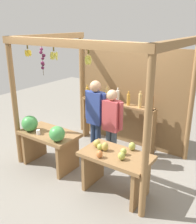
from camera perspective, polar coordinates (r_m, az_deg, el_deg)
ground_plane at (r=5.36m, az=1.25°, el=-10.55°), size 12.00×12.00×0.00m
market_stall at (r=5.18m, az=4.10°, el=5.45°), size 2.79×2.12×2.44m
fruit_counter_left at (r=4.96m, az=-11.26°, el=-5.50°), size 1.14×0.69×1.00m
fruit_counter_right at (r=4.21m, az=3.85°, el=-11.37°), size 1.12×0.66×0.85m
bottle_shelf_unit at (r=5.68m, az=4.22°, el=0.14°), size 1.79×0.22×1.35m
vendor_man at (r=5.05m, az=-0.57°, el=-0.26°), size 0.48×0.22×1.63m
vendor_woman at (r=4.90m, az=3.03°, el=-1.99°), size 0.48×0.20×1.50m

